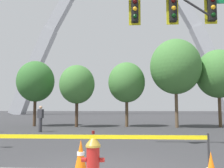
{
  "coord_description": "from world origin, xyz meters",
  "views": [
    {
      "loc": [
        0.53,
        -5.67,
        1.44
      ],
      "look_at": [
        -0.03,
        5.0,
        2.5
      ],
      "focal_mm": 39.2,
      "sensor_mm": 36.0,
      "label": 1
    }
  ],
  "objects_px": {
    "fire_hydrant": "(93,157)",
    "pedestrian_standing_center": "(40,118)",
    "traffic_signal_gantry": "(203,30)",
    "traffic_cone_by_hydrant": "(81,156)",
    "monument_arch": "(122,40)"
  },
  "relations": [
    {
      "from": "traffic_cone_by_hydrant",
      "to": "traffic_signal_gantry",
      "type": "relative_size",
      "value": 0.11
    },
    {
      "from": "traffic_cone_by_hydrant",
      "to": "pedestrian_standing_center",
      "type": "xyz_separation_m",
      "value": [
        -4.15,
        9.17,
        0.46
      ]
    },
    {
      "from": "fire_hydrant",
      "to": "monument_arch",
      "type": "distance_m",
      "value": 53.7
    },
    {
      "from": "pedestrian_standing_center",
      "to": "monument_arch",
      "type": "bearing_deg",
      "value": 83.57
    },
    {
      "from": "monument_arch",
      "to": "pedestrian_standing_center",
      "type": "bearing_deg",
      "value": -96.43
    },
    {
      "from": "traffic_cone_by_hydrant",
      "to": "monument_arch",
      "type": "xyz_separation_m",
      "value": [
        0.48,
        50.26,
        17.06
      ]
    },
    {
      "from": "monument_arch",
      "to": "pedestrian_standing_center",
      "type": "height_order",
      "value": "monument_arch"
    },
    {
      "from": "fire_hydrant",
      "to": "monument_arch",
      "type": "height_order",
      "value": "monument_arch"
    },
    {
      "from": "traffic_cone_by_hydrant",
      "to": "traffic_signal_gantry",
      "type": "bearing_deg",
      "value": 39.08
    },
    {
      "from": "traffic_signal_gantry",
      "to": "traffic_cone_by_hydrant",
      "type": "bearing_deg",
      "value": -140.92
    },
    {
      "from": "traffic_signal_gantry",
      "to": "pedestrian_standing_center",
      "type": "bearing_deg",
      "value": 142.92
    },
    {
      "from": "traffic_cone_by_hydrant",
      "to": "pedestrian_standing_center",
      "type": "relative_size",
      "value": 0.46
    },
    {
      "from": "traffic_signal_gantry",
      "to": "monument_arch",
      "type": "xyz_separation_m",
      "value": [
        -3.37,
        47.14,
        13.15
      ]
    },
    {
      "from": "fire_hydrant",
      "to": "pedestrian_standing_center",
      "type": "xyz_separation_m",
      "value": [
        -4.52,
        9.86,
        0.35
      ]
    },
    {
      "from": "traffic_signal_gantry",
      "to": "pedestrian_standing_center",
      "type": "height_order",
      "value": "traffic_signal_gantry"
    }
  ]
}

